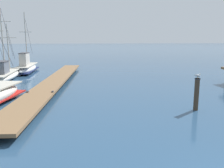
% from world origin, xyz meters
% --- Properties ---
extents(floating_dock, '(3.77, 23.10, 0.53)m').
position_xyz_m(floating_dock, '(-6.56, 16.09, 0.36)').
color(floating_dock, brown).
rests_on(floating_dock, ground).
extents(fishing_boat_0, '(2.21, 8.24, 7.30)m').
position_xyz_m(fishing_boat_0, '(-11.52, 19.13, 0.61)').
color(fishing_boat_0, silver).
rests_on(fishing_boat_0, ground).
extents(fishing_boat_3, '(1.61, 6.65, 6.82)m').
position_xyz_m(fishing_boat_3, '(-10.60, 24.40, 0.66)').
color(fishing_boat_3, silver).
rests_on(fishing_boat_3, ground).
extents(mooring_piling, '(0.30, 0.30, 1.77)m').
position_xyz_m(mooring_piling, '(1.89, 8.02, 0.92)').
color(mooring_piling, '#3D3023').
rests_on(mooring_piling, ground).
extents(perched_seagull, '(0.25, 0.35, 0.27)m').
position_xyz_m(perched_seagull, '(1.88, 8.03, 1.92)').
color(perched_seagull, gold).
rests_on(perched_seagull, mooring_piling).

